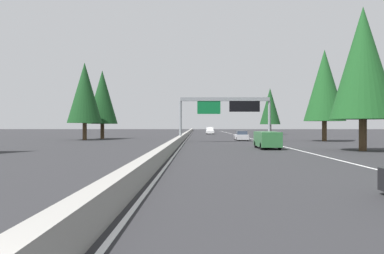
% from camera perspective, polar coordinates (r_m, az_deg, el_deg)
% --- Properties ---
extents(ground_plane, '(320.00, 320.00, 0.00)m').
position_cam_1_polar(ground_plane, '(61.68, -1.06, -1.91)').
color(ground_plane, '#262628').
extents(median_barrier, '(180.00, 0.56, 0.90)m').
position_cam_1_polar(median_barrier, '(81.66, -0.80, -1.06)').
color(median_barrier, gray).
rests_on(median_barrier, ground).
extents(shoulder_stripe_right, '(160.00, 0.16, 0.01)m').
position_cam_1_polar(shoulder_stripe_right, '(72.27, 8.38, -1.59)').
color(shoulder_stripe_right, silver).
rests_on(shoulder_stripe_right, ground).
extents(shoulder_stripe_median, '(160.00, 0.16, 0.01)m').
position_cam_1_polar(shoulder_stripe_median, '(71.67, -0.59, -1.60)').
color(shoulder_stripe_median, silver).
rests_on(shoulder_stripe_median, ground).
extents(sign_gantry_overhead, '(0.50, 12.68, 6.22)m').
position_cam_1_polar(sign_gantry_overhead, '(50.24, 5.41, 3.24)').
color(sign_gantry_overhead, gray).
rests_on(sign_gantry_overhead, ground).
extents(minivan_far_center, '(5.00, 1.95, 1.69)m').
position_cam_1_polar(minivan_far_center, '(36.88, 11.79, -1.90)').
color(minivan_far_center, '#2D6B38').
rests_on(minivan_far_center, ground).
extents(sedan_far_left, '(4.40, 1.80, 1.47)m').
position_cam_1_polar(sedan_far_left, '(56.71, 7.80, -1.41)').
color(sedan_far_left, silver).
rests_on(sedan_far_left, ground).
extents(pickup_far_right, '(5.60, 2.00, 1.86)m').
position_cam_1_polar(pickup_far_right, '(96.62, 2.84, -0.58)').
color(pickup_far_right, white).
rests_on(pickup_far_right, ground).
extents(conifer_right_near, '(5.82, 5.82, 13.22)m').
position_cam_1_polar(conifer_right_near, '(36.92, 25.40, 9.12)').
color(conifer_right_near, '#4C3823').
rests_on(conifer_right_near, ground).
extents(conifer_right_mid, '(5.96, 5.96, 13.56)m').
position_cam_1_polar(conifer_right_mid, '(57.10, 20.20, 6.19)').
color(conifer_right_mid, '#4C3823').
rests_on(conifer_right_mid, ground).
extents(conifer_right_far, '(5.23, 5.23, 11.90)m').
position_cam_1_polar(conifer_right_far, '(94.79, 12.23, 3.22)').
color(conifer_right_far, '#4C3823').
rests_on(conifer_right_far, ground).
extents(conifer_left_near, '(5.44, 5.44, 12.36)m').
position_cam_1_polar(conifer_left_near, '(60.21, -16.60, 5.19)').
color(conifer_left_near, '#4C3823').
rests_on(conifer_left_near, ground).
extents(conifer_left_mid, '(5.22, 5.22, 11.87)m').
position_cam_1_polar(conifer_left_mid, '(64.64, -13.99, 4.59)').
color(conifer_left_mid, '#4C3823').
rests_on(conifer_left_mid, ground).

